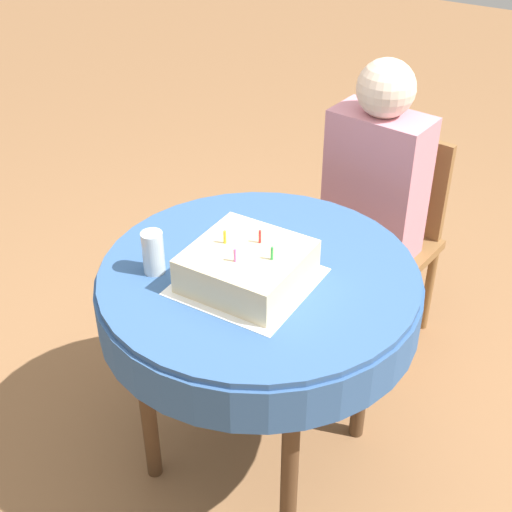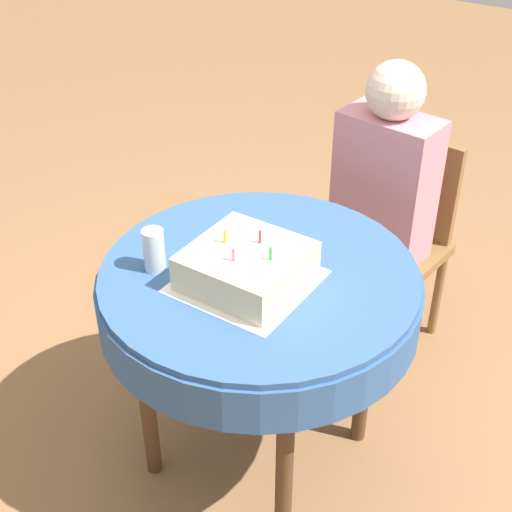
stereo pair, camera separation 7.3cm
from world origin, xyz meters
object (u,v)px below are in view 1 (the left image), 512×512
Objects in this scene: chair at (379,233)px; person at (373,188)px; birthday_cake at (248,266)px; drinking_glass at (153,252)px.

person is at bearing -90.00° from chair.
birthday_cake reaches higher than drinking_glass.
chair is at bearing 87.27° from birthday_cake.
chair is 0.71× the size of person.
birthday_cake is 2.33× the size of drinking_glass.
birthday_cake is (-0.03, -0.81, 0.13)m from person.
drinking_glass is (-0.29, -0.90, 0.14)m from person.
person is (-0.01, -0.09, 0.24)m from chair.
chair is 2.78× the size of birthday_cake.
drinking_glass is at bearing -160.08° from birthday_cake.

